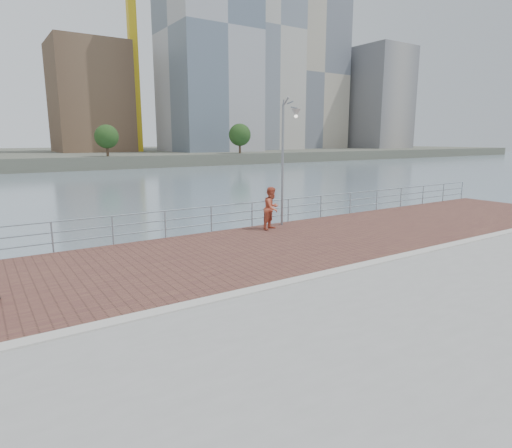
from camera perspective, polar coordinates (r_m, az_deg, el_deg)
water at (r=12.83m, az=5.13°, el=-16.12°), size 400.00×400.00×0.00m
seawall at (r=9.50m, az=25.76°, el=-21.00°), size 40.00×24.00×2.00m
brick_lane at (r=14.89m, az=-3.40°, el=-3.86°), size 40.00×6.80×0.02m
curb at (r=12.03m, az=5.30°, el=-7.51°), size 40.00×0.40×0.06m
far_shore at (r=131.63m, az=-30.58°, el=7.76°), size 320.00×95.00×2.50m
guardrail at (r=17.69m, az=-8.95°, el=0.73°), size 39.06×0.06×1.13m
street_lamp at (r=18.90m, az=4.32°, el=11.07°), size 0.39×1.14×5.39m
bystander at (r=18.53m, az=2.11°, el=2.12°), size 1.10×1.00×1.85m
tower_crane at (r=121.67m, az=-17.58°, el=24.92°), size 47.00×2.00×50.70m
skyline at (r=121.65m, az=-15.28°, el=21.17°), size 233.00×41.00×71.56m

